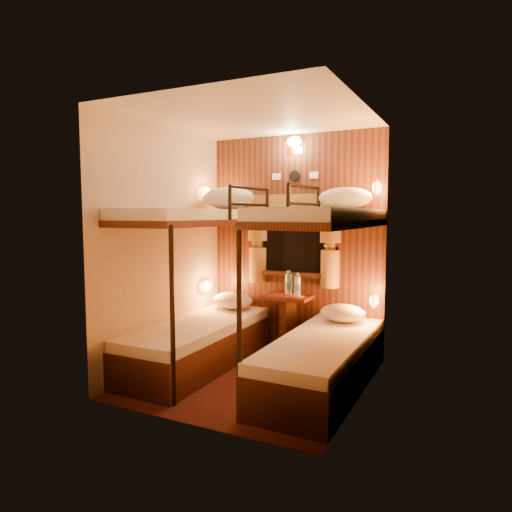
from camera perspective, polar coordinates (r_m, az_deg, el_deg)
The scene contains 22 objects.
floor at distance 4.42m, azimuth -0.33°, elevation -15.01°, with size 2.10×2.10×0.00m, color #3A1710.
ceiling at distance 4.24m, azimuth -0.35°, elevation 17.07°, with size 2.10×2.10×0.00m, color silver.
wall_back at distance 5.12m, azimuth 4.94°, elevation 1.52°, with size 2.40×2.40×0.00m, color #C6B293.
wall_front at distance 3.26m, azimuth -8.63°, elevation -0.66°, with size 2.40×2.40×0.00m, color #C6B293.
wall_left at distance 4.70m, azimuth -11.32°, elevation 1.10°, with size 2.40×2.40×0.00m, color #C6B293.
wall_right at distance 3.82m, azimuth 13.19°, elevation 0.13°, with size 2.40×2.40×0.00m, color #C6B293.
back_panel at distance 5.11m, azimuth 4.87°, elevation 1.51°, with size 2.00×0.03×2.40m, color #33190E.
bunk_left at distance 4.64m, azimuth -7.17°, elevation -6.90°, with size 0.72×1.90×1.82m.
bunk_right at distance 4.09m, azimuth 8.35°, elevation -8.59°, with size 0.72×1.90×1.82m.
window at distance 5.08m, azimuth 4.75°, elevation 1.28°, with size 1.00×0.12×0.79m.
curtains at distance 5.04m, azimuth 4.61°, elevation 2.19°, with size 1.10×0.22×1.00m.
back_fixtures at distance 5.11m, azimuth 4.82°, elevation 13.27°, with size 0.54×0.09×0.48m.
reading_lamps at distance 4.79m, azimuth 3.41°, elevation 1.76°, with size 2.00×0.20×1.25m.
table at distance 5.05m, azimuth 4.03°, elevation -7.53°, with size 0.50×0.34×0.66m.
bottle_left at distance 5.03m, azimuth 4.09°, elevation -3.53°, with size 0.08×0.08×0.27m.
bottle_right at distance 4.92m, azimuth 5.21°, elevation -3.81°, with size 0.07×0.07×0.25m.
sachet_a at distance 4.91m, azimuth 5.36°, elevation -5.06°, with size 0.09×0.07×0.01m, color silver.
sachet_b at distance 5.02m, azimuth 4.32°, elevation -4.83°, with size 0.08×0.06×0.01m, color silver.
pillow_lower_left at distance 5.22m, azimuth -2.96°, elevation -5.57°, with size 0.48×0.34×0.19m, color silver.
pillow_lower_right at distance 4.68m, azimuth 10.78°, elevation -7.01°, with size 0.45×0.32×0.18m, color silver.
pillow_upper_left at distance 5.06m, azimuth -3.48°, elevation 7.25°, with size 0.61×0.44×0.24m, color silver.
pillow_upper_right at distance 4.59m, azimuth 11.09°, elevation 7.15°, with size 0.53×0.38×0.21m, color silver.
Camera 1 is at (1.86, -3.71, 1.53)m, focal length 32.00 mm.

